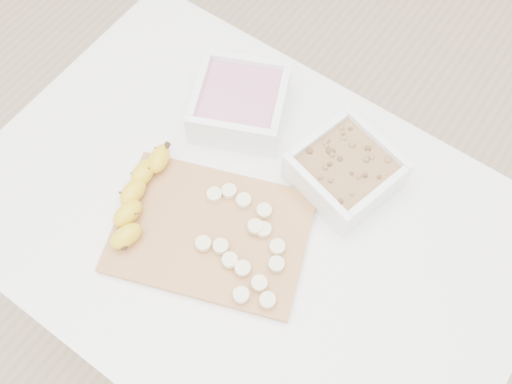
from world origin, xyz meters
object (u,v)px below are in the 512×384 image
Objects in this scene: bowl_yogurt at (240,103)px; banana at (138,198)px; table at (247,239)px; cutting_board at (211,232)px; bowl_granola at (345,171)px.

bowl_yogurt reaches higher than banana.
table is 0.12m from cutting_board.
banana is (-0.17, -0.09, 0.13)m from table.
bowl_granola is at bearing 35.77° from banana.
bowl_granola is 0.59× the size of cutting_board.
bowl_yogurt reaches higher than bowl_granola.
banana is at bearing -168.07° from cutting_board.
table is 2.97× the size of cutting_board.
table is at bearing 60.06° from cutting_board.
cutting_board is at bearing 4.53° from banana.
bowl_yogurt is 1.12× the size of bowl_granola.
cutting_board is at bearing -119.94° from table.
table is 0.26m from bowl_yogurt.
table is 4.47× the size of bowl_yogurt.
bowl_yogurt is 0.26m from banana.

